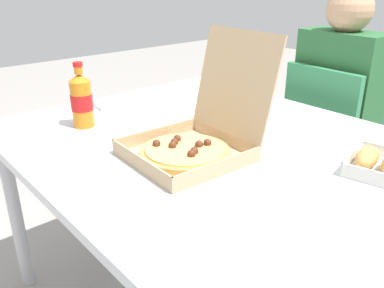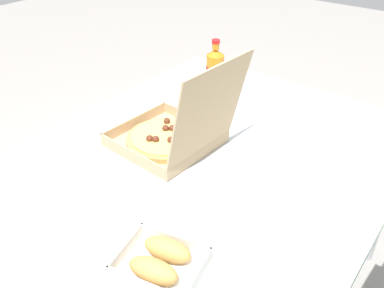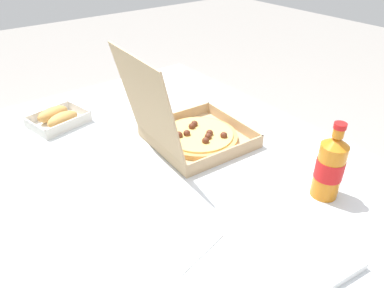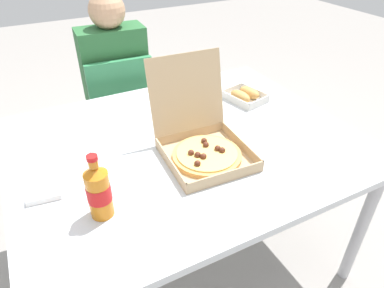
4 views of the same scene
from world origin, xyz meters
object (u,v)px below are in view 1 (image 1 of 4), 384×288
Objects in this scene: chair at (330,140)px; cola_bottle at (82,100)px; pizza_box_open at (194,139)px; diner_person at (344,95)px; bread_side_box at (380,162)px; paper_menu at (200,110)px; napkin_pile at (109,103)px.

chair is 1.14m from cola_bottle.
pizza_box_open is at bearing 17.24° from cola_bottle.
pizza_box_open reaches higher than chair.
bread_side_box is at bearing -53.98° from diner_person.
chair is at bearing 70.95° from cola_bottle.
diner_person is 0.71m from paper_menu.
cola_bottle is at bearing -108.27° from diner_person.
chair is 3.95× the size of paper_menu.
pizza_box_open is 1.75× the size of cola_bottle.
chair is at bearing 94.61° from pizza_box_open.
paper_menu is at bearing -178.12° from bread_side_box.
cola_bottle is (-0.36, -1.04, 0.32)m from chair.
bread_side_box reaches higher than paper_menu.
bread_side_box is at bearing -10.60° from paper_menu.
diner_person is 1.04m from napkin_pile.
paper_menu is 1.91× the size of napkin_pile.
diner_person reaches higher than paper_menu.
napkin_pile is at bearing -153.53° from paper_menu.
cola_bottle is at bearing -51.24° from napkin_pile.
pizza_box_open is 0.58m from napkin_pile.
chair is 0.72× the size of diner_person.
chair is at bearing 59.23° from napkin_pile.
cola_bottle is at bearing -162.76° from pizza_box_open.
bread_side_box is at bearing 14.48° from napkin_pile.
diner_person is (0.00, 0.06, 0.21)m from chair.
diner_person is at bearing 94.14° from pizza_box_open.
pizza_box_open is at bearing -142.98° from bread_side_box.
pizza_box_open is (0.07, -0.90, 0.27)m from chair.
pizza_box_open is 0.51m from bread_side_box.
diner_person reaches higher than chair.
diner_person is 2.93× the size of pizza_box_open.
paper_menu is at bearing -108.24° from diner_person.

